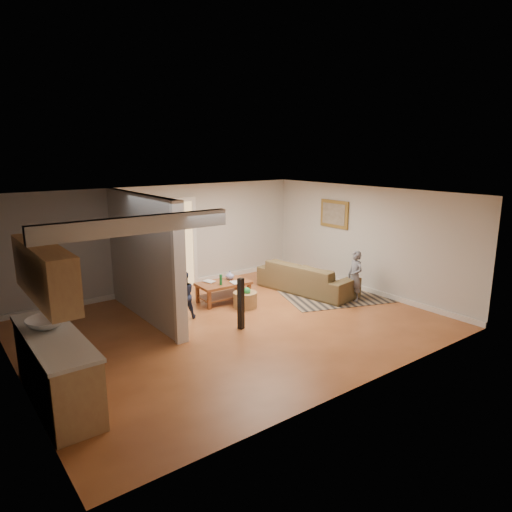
# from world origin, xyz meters

# --- Properties ---
(ground) EXTENTS (7.50, 7.50, 0.00)m
(ground) POSITION_xyz_m (0.00, 0.00, 0.00)
(ground) COLOR brown
(ground) RESTS_ON ground
(room_shell) EXTENTS (7.54, 6.02, 2.52)m
(room_shell) POSITION_xyz_m (-1.07, 0.43, 1.46)
(room_shell) COLOR beige
(room_shell) RESTS_ON ground
(area_rug) EXTENTS (2.99, 2.59, 0.01)m
(area_rug) POSITION_xyz_m (3.00, 0.16, 0.01)
(area_rug) COLOR black
(area_rug) RESTS_ON ground
(sofa) EXTENTS (1.33, 2.53, 0.70)m
(sofa) POSITION_xyz_m (2.60, 0.76, 0.00)
(sofa) COLOR #4A4025
(sofa) RESTS_ON ground
(coffee_table) EXTENTS (1.17, 0.72, 0.68)m
(coffee_table) POSITION_xyz_m (0.62, 1.33, 0.35)
(coffee_table) COLOR maroon
(coffee_table) RESTS_ON ground
(tv_console) EXTENTS (0.45, 1.09, 0.92)m
(tv_console) POSITION_xyz_m (-0.74, 2.19, 0.61)
(tv_console) COLOR maroon
(tv_console) RESTS_ON ground
(speaker_left) EXTENTS (0.12, 0.12, 0.99)m
(speaker_left) POSITION_xyz_m (0.00, -0.20, 0.49)
(speaker_left) COLOR black
(speaker_left) RESTS_ON ground
(speaker_right) EXTENTS (0.12, 0.12, 1.14)m
(speaker_right) POSITION_xyz_m (-1.00, 1.91, 0.57)
(speaker_right) COLOR black
(speaker_right) RESTS_ON ground
(toy_basket) EXTENTS (0.51, 0.51, 0.46)m
(toy_basket) POSITION_xyz_m (0.77, 0.74, 0.19)
(toy_basket) COLOR olive
(toy_basket) RESTS_ON ground
(child) EXTENTS (0.34, 0.45, 1.13)m
(child) POSITION_xyz_m (3.00, -0.37, 0.00)
(child) COLOR slate
(child) RESTS_ON ground
(toddler) EXTENTS (0.54, 0.47, 0.97)m
(toddler) POSITION_xyz_m (-0.60, 0.93, 0.00)
(toddler) COLOR #1B2139
(toddler) RESTS_ON ground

